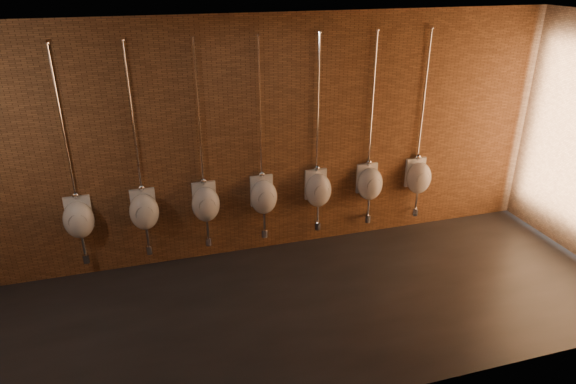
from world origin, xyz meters
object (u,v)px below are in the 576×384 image
(urinal_0, at_px, (79,218))
(urinal_1, at_px, (144,210))
(urinal_2, at_px, (206,203))
(urinal_3, at_px, (264,196))
(urinal_4, at_px, (318,189))
(urinal_6, at_px, (419,176))
(urinal_5, at_px, (370,182))

(urinal_0, relative_size, urinal_1, 1.00)
(urinal_2, bearing_deg, urinal_1, 180.00)
(urinal_0, height_order, urinal_3, same)
(urinal_4, height_order, urinal_6, same)
(urinal_2, relative_size, urinal_6, 1.00)
(urinal_0, relative_size, urinal_4, 1.00)
(urinal_1, distance_m, urinal_2, 0.78)
(urinal_1, xyz_separation_m, urinal_2, (0.78, 0.00, 0.00))
(urinal_4, bearing_deg, urinal_3, 180.00)
(urinal_1, distance_m, urinal_4, 2.34)
(urinal_0, height_order, urinal_5, same)
(urinal_5, bearing_deg, urinal_3, 180.00)
(urinal_4, bearing_deg, urinal_2, 180.00)
(urinal_4, distance_m, urinal_5, 0.78)
(urinal_1, height_order, urinal_2, same)
(urinal_3, distance_m, urinal_6, 2.34)
(urinal_2, relative_size, urinal_5, 1.00)
(urinal_1, bearing_deg, urinal_5, 0.00)
(urinal_0, bearing_deg, urinal_4, 0.00)
(urinal_3, xyz_separation_m, urinal_5, (1.56, 0.00, 0.00))
(urinal_1, xyz_separation_m, urinal_4, (2.34, 0.00, 0.00))
(urinal_5, xyz_separation_m, urinal_6, (0.78, 0.00, 0.00))
(urinal_5, distance_m, urinal_6, 0.78)
(urinal_3, distance_m, urinal_4, 0.78)
(urinal_3, height_order, urinal_6, same)
(urinal_3, bearing_deg, urinal_4, 0.00)
(urinal_1, xyz_separation_m, urinal_6, (3.90, 0.00, 0.00))
(urinal_6, bearing_deg, urinal_4, 180.00)
(urinal_2, distance_m, urinal_4, 1.56)
(urinal_4, relative_size, urinal_6, 1.00)
(urinal_5, height_order, urinal_6, same)
(urinal_1, relative_size, urinal_3, 1.00)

